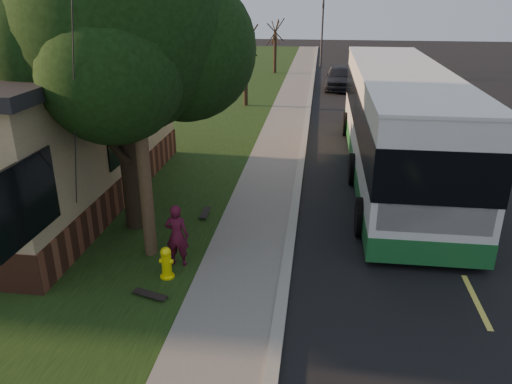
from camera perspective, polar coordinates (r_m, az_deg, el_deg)
ground at (r=11.03m, az=3.20°, el=-10.87°), size 120.00×120.00×0.00m
road at (r=20.45m, az=16.66°, el=4.06°), size 8.00×80.00×0.01m
curb at (r=20.15m, az=5.37°, el=4.81°), size 0.25×80.00×0.12m
sidewalk at (r=20.21m, az=2.53°, el=4.88°), size 2.00×80.00×0.08m
grass_verge at (r=20.78m, az=-7.17°, el=5.20°), size 5.00×80.00×0.07m
fire_hydrant at (r=11.25m, az=-10.20°, el=-7.95°), size 0.32×0.32×0.74m
utility_pole at (r=11.04m, az=-13.77°, el=14.37°), size 2.86×3.21×9.07m
leafy_tree at (r=12.84m, az=-15.13°, el=17.65°), size 6.30×6.00×7.80m
bare_tree_near at (r=27.82m, az=-1.21°, el=14.08°), size 1.38×1.21×4.31m
bare_tree_far at (r=39.61m, az=2.19°, el=16.22°), size 1.38×1.21×4.03m
traffic_signal at (r=43.34m, az=7.58°, el=18.09°), size 0.18×0.22×5.50m
transit_bus at (r=17.64m, az=15.85°, el=7.93°), size 3.11×13.48×3.64m
skateboarder at (r=11.52m, az=-9.02°, el=-4.92°), size 0.56×0.37×1.50m
skateboard_main at (r=14.26m, az=-5.82°, el=-2.37°), size 0.24×0.80×0.07m
skateboard_spare at (r=10.80m, az=-12.05°, el=-11.39°), size 0.81×0.42×0.07m
dumpster at (r=17.30m, az=-24.32°, el=2.46°), size 1.89×1.63×1.45m
distant_car at (r=33.76m, az=9.50°, el=12.81°), size 1.95×4.51×1.52m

